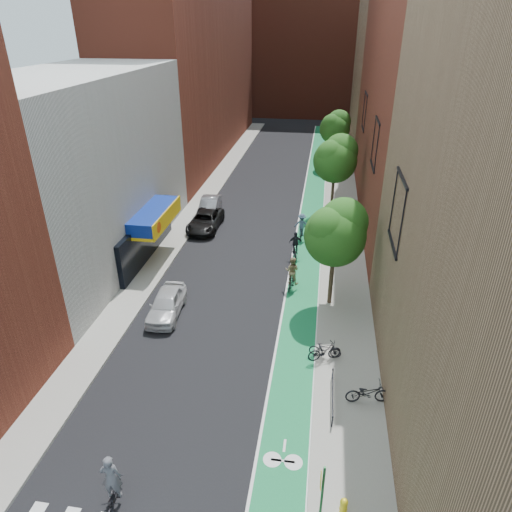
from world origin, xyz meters
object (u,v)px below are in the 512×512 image
at_px(cyclist_lane_mid, 295,248).
at_px(fire_hydrant, 344,506).
at_px(cyclist_lane_far, 302,228).
at_px(parked_car_black, 205,221).
at_px(parked_car_white, 167,304).
at_px(cyclist_lead, 112,489).
at_px(cyclist_lane_near, 292,275).
at_px(parked_car_silver, 210,206).

bearing_deg(cyclist_lane_mid, fire_hydrant, 89.58).
height_order(cyclist_lane_far, fire_hydrant, cyclist_lane_far).
height_order(parked_car_black, cyclist_lane_far, cyclist_lane_far).
bearing_deg(fire_hydrant, parked_car_white, 132.37).
bearing_deg(cyclist_lead, fire_hydrant, 173.22).
bearing_deg(fire_hydrant, cyclist_lane_far, 97.31).
bearing_deg(parked_car_black, cyclist_lane_mid, -27.75).
relative_size(cyclist_lead, fire_hydrant, 2.97).
distance_m(parked_car_white, fire_hydrant, 14.17).
distance_m(cyclist_lane_far, fire_hydrant, 21.66).
xyz_separation_m(parked_car_black, cyclist_lane_near, (7.47, -8.01, 0.26)).
bearing_deg(parked_car_white, parked_car_silver, 91.06).
bearing_deg(parked_car_white, cyclist_lane_mid, 46.49).
relative_size(parked_car_black, cyclist_lane_far, 2.36).
bearing_deg(cyclist_lane_far, parked_car_silver, -22.55).
height_order(parked_car_white, cyclist_lane_far, cyclist_lane_far).
bearing_deg(cyclist_lane_near, cyclist_lead, 80.82).
relative_size(parked_car_white, cyclist_lead, 1.80).
bearing_deg(parked_car_black, cyclist_lane_near, -46.64).
height_order(parked_car_black, fire_hydrant, parked_car_black).
relative_size(cyclist_lead, cyclist_lane_near, 1.06).
relative_size(cyclist_lane_near, cyclist_lane_mid, 1.09).
bearing_deg(cyclist_lane_mid, parked_car_black, -37.75).
bearing_deg(cyclist_lead, cyclist_lane_near, -119.70).
xyz_separation_m(cyclist_lead, cyclist_lane_near, (4.77, 14.98, 0.15)).
bearing_deg(cyclist_lane_near, parked_car_black, -38.52).
xyz_separation_m(cyclist_lane_near, cyclist_lane_far, (0.14, 7.21, -0.02)).
bearing_deg(fire_hydrant, cyclist_lead, -174.74).
height_order(parked_car_white, parked_car_black, parked_car_white).
bearing_deg(cyclist_lane_far, cyclist_lead, 81.03).
distance_m(cyclist_lead, cyclist_lane_mid, 19.61).
relative_size(parked_car_black, cyclist_lane_near, 2.27).
distance_m(parked_car_silver, cyclist_lane_far, 8.93).
relative_size(parked_car_black, cyclist_lead, 2.14).
relative_size(parked_car_white, cyclist_lane_mid, 2.07).
bearing_deg(parked_car_silver, cyclist_lane_mid, -45.29).
distance_m(cyclist_lead, cyclist_lane_far, 22.73).
xyz_separation_m(parked_car_silver, fire_hydrant, (10.77, -25.41, -0.14)).
distance_m(cyclist_lane_near, cyclist_lane_far, 7.21).
distance_m(cyclist_lane_near, cyclist_lane_mid, 4.07).
xyz_separation_m(cyclist_lead, cyclist_lane_mid, (4.69, 19.04, -0.03)).
bearing_deg(parked_car_silver, cyclist_lead, -86.33).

